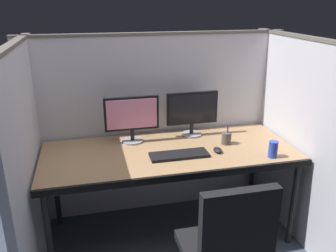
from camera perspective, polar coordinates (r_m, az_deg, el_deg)
cubicle_partition_rear at (r=3.04m, az=-1.72°, el=0.17°), size 2.21×0.06×1.57m
cubicle_partition_left at (r=2.52m, az=-21.87°, el=-5.73°), size 0.06×1.41×1.57m
cubicle_partition_right at (r=2.94m, az=19.98°, el=-1.83°), size 0.06×1.41×1.57m
desk at (r=2.67m, az=0.31°, el=-5.08°), size 1.90×0.80×0.74m
monitor_left at (r=2.76m, az=-5.93°, el=1.60°), size 0.43×0.17×0.37m
monitor_right at (r=2.89m, az=3.94°, el=2.51°), size 0.43×0.17×0.37m
keyboard_main at (r=2.56m, az=1.83°, el=-4.73°), size 0.43×0.15×0.02m
computer_mouse at (r=2.65m, az=8.10°, el=-3.88°), size 0.06×0.10×0.04m
pen_cup at (r=2.80m, az=9.50°, el=-1.95°), size 0.08×0.08×0.16m
soda_can at (r=2.64m, az=16.75°, el=-3.65°), size 0.07×0.07×0.12m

